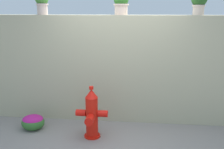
% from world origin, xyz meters
% --- Properties ---
extents(ground_plane, '(24.00, 24.00, 0.00)m').
position_xyz_m(ground_plane, '(0.00, 0.00, 0.00)').
color(ground_plane, gray).
extents(stone_wall, '(6.72, 0.37, 2.08)m').
position_xyz_m(stone_wall, '(0.00, 1.18, 1.04)').
color(stone_wall, tan).
rests_on(stone_wall, ground).
extents(potted_plant_1, '(0.26, 0.26, 0.42)m').
position_xyz_m(potted_plant_1, '(-1.48, 1.15, 2.34)').
color(potted_plant_1, beige).
rests_on(potted_plant_1, stone_wall).
extents(potted_plant_2, '(0.29, 0.29, 0.42)m').
position_xyz_m(potted_plant_2, '(0.03, 1.19, 2.33)').
color(potted_plant_2, beige).
rests_on(potted_plant_2, stone_wall).
extents(potted_plant_3, '(0.30, 0.30, 0.43)m').
position_xyz_m(potted_plant_3, '(1.44, 1.20, 2.35)').
color(potted_plant_3, beige).
rests_on(potted_plant_3, stone_wall).
extents(fire_hydrant, '(0.56, 0.44, 0.93)m').
position_xyz_m(fire_hydrant, '(-0.41, 0.32, 0.42)').
color(fire_hydrant, red).
rests_on(fire_hydrant, ground).
extents(flower_bush_left, '(0.43, 0.38, 0.28)m').
position_xyz_m(flower_bush_left, '(-1.56, 0.52, 0.15)').
color(flower_bush_left, '#32682C').
rests_on(flower_bush_left, ground).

